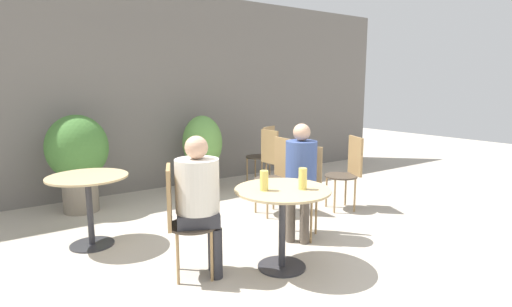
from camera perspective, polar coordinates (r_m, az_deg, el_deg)
The scene contains 16 objects.
ground_plane at distance 3.60m, azimuth 2.55°, elevation -16.51°, with size 20.00×20.00×0.00m, color #B2A899.
storefront_wall at distance 6.23m, azimuth -16.53°, elevation 8.47°, with size 10.00×0.06×3.00m.
cafe_table_near at distance 3.48m, azimuth 3.79°, elevation -7.54°, with size 0.83×0.83×0.72m.
cafe_table_far at distance 4.28m, azimuth -22.80°, elevation -5.21°, with size 0.77×0.77×0.72m.
bistro_chair_0 at distance 4.29m, azimuth 6.81°, elevation -4.29°, with size 0.48×0.47×0.95m.
bistro_chair_1 at distance 3.37m, azimuth -10.73°, elevation -8.30°, with size 0.47×0.45×0.95m.
bistro_chair_2 at distance 5.26m, azimuth 13.09°, elevation -1.87°, with size 0.47×0.45×0.95m.
bistro_chair_3 at distance 4.98m, azimuth 3.10°, elevation -2.29°, with size 0.42×0.42×0.95m.
bistro_chair_4 at distance 5.95m, azimuth 2.58°, elevation -0.31°, with size 0.42×0.42×0.95m.
bistro_chair_5 at distance 6.44m, azimuth 1.16°, elevation 0.47°, with size 0.46×0.47×0.95m.
seated_person_0 at distance 4.11m, azimuth 6.40°, elevation -2.58°, with size 0.41×0.40×1.21m.
seated_person_1 at distance 3.33m, azimuth -8.08°, elevation -5.83°, with size 0.44×0.42×1.19m.
beer_glass_0 at distance 3.35m, azimuth 1.17°, elevation -3.89°, with size 0.07×0.07×0.17m.
beer_glass_1 at distance 3.41m, azimuth 6.69°, elevation -3.60°, with size 0.07×0.07×0.18m.
potted_plant_0 at distance 5.47m, azimuth -24.12°, elevation -0.12°, with size 0.75×0.75×1.23m.
potted_plant_1 at distance 6.08m, azimuth -7.64°, elevation 0.71°, with size 0.60×0.60×1.15m.
Camera 1 is at (-1.96, -2.56, 1.59)m, focal length 28.00 mm.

